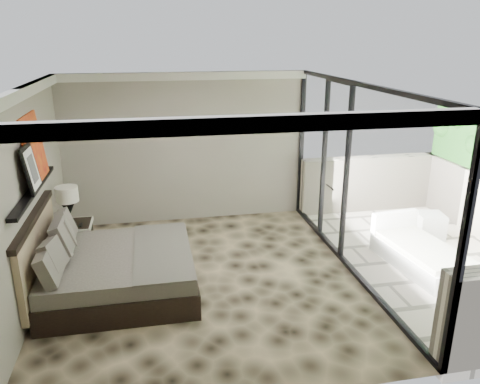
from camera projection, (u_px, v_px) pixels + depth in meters
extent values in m
plane|color=black|center=(204.00, 280.00, 6.86)|extent=(5.00, 5.00, 0.00)
cube|color=silver|center=(199.00, 86.00, 5.98)|extent=(4.50, 5.00, 0.02)
cube|color=gray|center=(186.00, 149.00, 8.74)|extent=(4.50, 0.02, 2.80)
cube|color=gray|center=(28.00, 200.00, 6.01)|extent=(0.02, 5.00, 2.80)
cube|color=white|center=(355.00, 180.00, 6.83)|extent=(0.08, 5.00, 2.80)
cube|color=beige|center=(434.00, 261.00, 7.57)|extent=(3.00, 5.00, 0.12)
cube|color=black|center=(34.00, 190.00, 6.08)|extent=(0.12, 2.20, 0.05)
cube|color=black|center=(122.00, 279.00, 6.54)|extent=(2.02, 1.92, 0.35)
cube|color=#545046|center=(120.00, 261.00, 6.45)|extent=(1.96, 1.86, 0.21)
cube|color=#4E4C44|center=(162.00, 250.00, 6.52)|extent=(0.77, 1.90, 0.03)
cube|color=#9A8662|center=(38.00, 253.00, 6.19)|extent=(0.08, 2.02, 0.96)
cube|color=black|center=(74.00, 237.00, 7.63)|extent=(0.65, 0.65, 0.58)
cone|color=black|center=(70.00, 220.00, 7.48)|extent=(0.20, 0.20, 0.18)
cone|color=black|center=(69.00, 209.00, 7.43)|extent=(0.20, 0.20, 0.18)
cylinder|color=silver|center=(67.00, 194.00, 7.35)|extent=(0.35, 0.35, 0.24)
cube|color=#9F310D|center=(34.00, 148.00, 6.28)|extent=(0.13, 0.90, 0.90)
cube|color=black|center=(31.00, 169.00, 5.85)|extent=(0.11, 0.50, 0.60)
cube|color=silver|center=(430.00, 226.00, 8.26)|extent=(0.51, 0.51, 0.44)
cube|color=white|center=(422.00, 258.00, 7.21)|extent=(0.98, 1.70, 0.28)
cube|color=silver|center=(423.00, 248.00, 7.15)|extent=(0.93, 1.60, 0.08)
cube|color=white|center=(394.00, 222.00, 7.80)|extent=(0.82, 0.21, 0.36)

